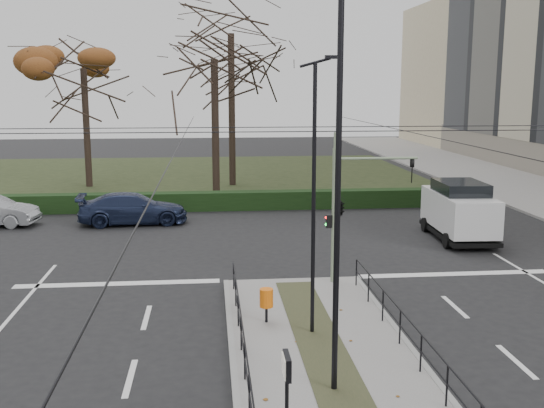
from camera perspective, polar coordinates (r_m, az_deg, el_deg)
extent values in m
plane|color=black|center=(17.64, 3.89, -11.85)|extent=(140.00, 140.00, 0.00)
cube|color=slate|center=(15.36, 5.47, -15.11)|extent=(4.40, 15.00, 0.14)
cube|color=slate|center=(43.88, 22.71, 0.94)|extent=(8.00, 90.00, 0.14)
cube|color=black|center=(48.66, -9.38, 2.45)|extent=(38.00, 26.00, 0.10)
cube|color=black|center=(35.39, -10.77, 0.18)|extent=(38.00, 1.00, 1.00)
cylinder|color=black|center=(21.01, -3.46, -6.45)|extent=(0.04, 0.04, 0.90)
cylinder|color=black|center=(21.54, 7.57, -6.10)|extent=(0.04, 0.04, 0.90)
cylinder|color=black|center=(14.64, -2.47, -12.24)|extent=(0.04, 13.20, 0.04)
cylinder|color=black|center=(15.39, 13.27, -11.36)|extent=(0.04, 13.20, 0.04)
cylinder|color=black|center=(17.35, 3.57, 6.50)|extent=(20.00, 0.02, 0.02)
cylinder|color=black|center=(19.33, 2.62, 6.91)|extent=(20.00, 0.02, 0.02)
cylinder|color=black|center=(14.18, -8.62, 4.72)|extent=(0.02, 34.00, 0.02)
cylinder|color=black|center=(15.48, 18.32, 4.78)|extent=(0.02, 34.00, 0.02)
cylinder|color=gray|center=(21.42, 5.55, -1.09)|extent=(0.14, 0.14, 4.57)
cylinder|color=gray|center=(21.44, 9.34, 4.06)|extent=(2.81, 0.09, 0.09)
imported|color=black|center=(21.84, 12.42, 2.91)|extent=(0.13, 0.16, 0.79)
imported|color=black|center=(21.40, 6.07, -0.16)|extent=(0.37, 1.75, 0.70)
cube|color=black|center=(21.43, 5.13, -1.56)|extent=(0.19, 0.14, 0.44)
sphere|color=#FF0C0C|center=(21.39, 4.90, -1.22)|extent=(0.10, 0.10, 0.10)
sphere|color=#0CE533|center=(21.44, 4.89, -1.84)|extent=(0.10, 0.10, 0.10)
cylinder|color=black|center=(18.20, -0.51, -9.83)|extent=(0.08, 0.08, 0.48)
cylinder|color=orange|center=(18.04, -0.51, -8.41)|extent=(0.38, 0.38, 0.52)
cube|color=black|center=(11.25, 1.35, -14.30)|extent=(0.10, 0.53, 0.41)
cube|color=silver|center=(11.24, 1.05, -14.31)|extent=(0.02, 0.46, 0.34)
cylinder|color=black|center=(13.28, 5.91, 0.74)|extent=(0.13, 0.13, 8.64)
cylinder|color=black|center=(16.64, 3.75, 0.14)|extent=(0.11, 0.11, 7.15)
cube|color=black|center=(16.46, 5.32, 12.98)|extent=(0.31, 0.13, 0.09)
imported|color=#1B2441|center=(32.23, -12.36, -0.39)|extent=(5.44, 2.51, 1.54)
cube|color=silver|center=(29.36, 16.43, -0.60)|extent=(2.27, 4.96, 1.58)
cube|color=black|center=(29.20, 16.52, 1.22)|extent=(2.01, 2.76, 0.74)
cube|color=black|center=(29.56, 16.33, -2.47)|extent=(2.32, 5.06, 0.18)
cylinder|color=black|center=(28.45, 19.33, -3.08)|extent=(0.25, 0.67, 0.66)
cylinder|color=black|center=(27.75, 15.41, -3.19)|extent=(0.25, 0.67, 0.66)
cylinder|color=black|center=(31.37, 17.15, -1.73)|extent=(0.25, 0.67, 0.66)
cylinder|color=black|center=(30.73, 13.56, -1.80)|extent=(0.25, 0.67, 0.66)
cylinder|color=black|center=(44.28, -16.29, 6.54)|extent=(0.44, 0.44, 7.81)
ellipsoid|color=#532613|center=(44.22, -16.55, 11.59)|extent=(9.09, 9.09, 4.91)
cylinder|color=black|center=(43.29, -3.62, 8.36)|extent=(0.44, 0.44, 10.08)
cylinder|color=black|center=(38.44, -5.10, 6.67)|extent=(0.44, 0.44, 8.20)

